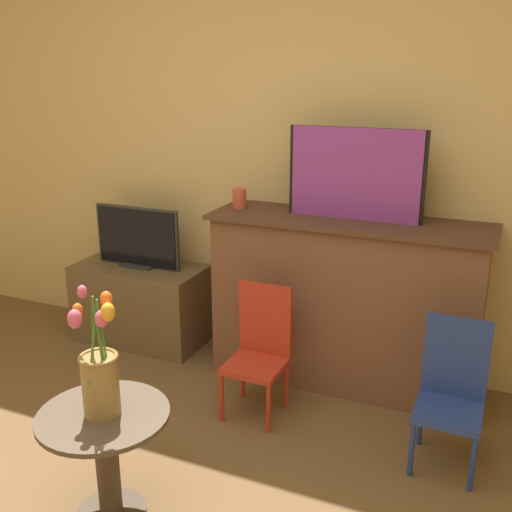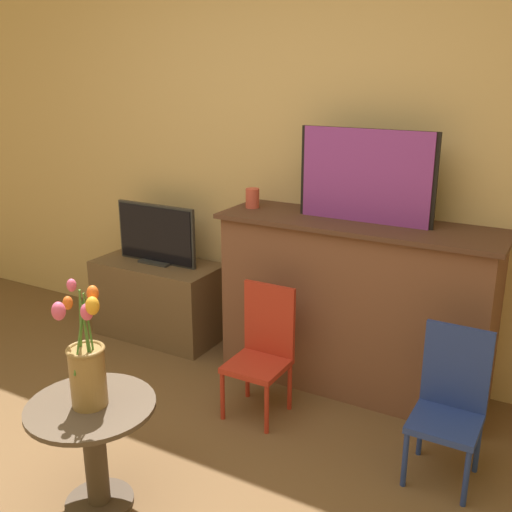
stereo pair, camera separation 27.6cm
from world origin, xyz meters
name	(u,v)px [view 2 (the right image)]	position (x,y,z in m)	size (l,w,h in m)	color
wall_back	(304,138)	(0.00, 2.13, 1.35)	(8.00, 0.06, 2.70)	tan
fireplace_mantel	(355,303)	(0.45, 1.88, 0.50)	(1.52, 0.47, 0.96)	brown
painting	(366,176)	(0.46, 1.89, 1.20)	(0.73, 0.03, 0.48)	black
mantel_candle	(252,198)	(-0.20, 1.88, 1.02)	(0.08, 0.08, 0.11)	#CC4C3D
tv_stand	(159,299)	(-0.92, 1.87, 0.26)	(0.84, 0.42, 0.51)	brown
tv_monitor	(156,235)	(-0.92, 1.88, 0.70)	(0.60, 0.12, 0.39)	#2D2D2D
chair_red	(263,347)	(0.13, 1.40, 0.36)	(0.29, 0.29, 0.68)	#B22D1E
chair_blue	(450,400)	(1.09, 1.35, 0.36)	(0.29, 0.29, 0.68)	navy
side_table	(94,440)	(-0.11, 0.43, 0.31)	(0.51, 0.51, 0.47)	#4C3D2D
vase_tulips	(87,366)	(-0.10, 0.42, 0.64)	(0.22, 0.22, 0.51)	olive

